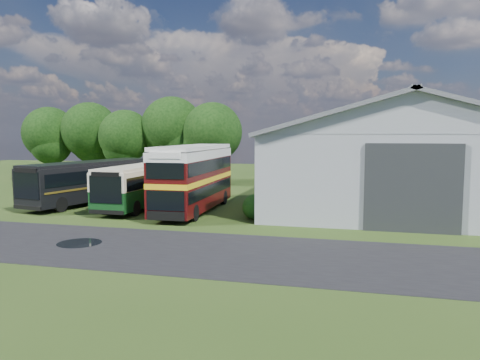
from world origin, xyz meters
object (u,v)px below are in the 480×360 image
(bus_maroon_double, at_px, (194,179))
(bus_dark_single, at_px, (91,181))
(bus_green_single, at_px, (147,184))
(storage_shed, at_px, (397,151))

(bus_maroon_double, height_order, bus_dark_single, bus_maroon_double)
(bus_green_single, height_order, bus_dark_single, bus_dark_single)
(bus_green_single, relative_size, bus_dark_single, 0.94)
(storage_shed, distance_m, bus_maroon_double, 16.57)
(storage_shed, distance_m, bus_dark_single, 24.60)
(bus_maroon_double, relative_size, bus_dark_single, 0.89)
(storage_shed, relative_size, bus_green_single, 2.12)
(storage_shed, xyz_separation_m, bus_dark_single, (-23.59, -6.56, -2.39))
(bus_dark_single, bearing_deg, bus_maroon_double, 1.45)
(storage_shed, xyz_separation_m, bus_maroon_double, (-14.26, -8.23, -1.82))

